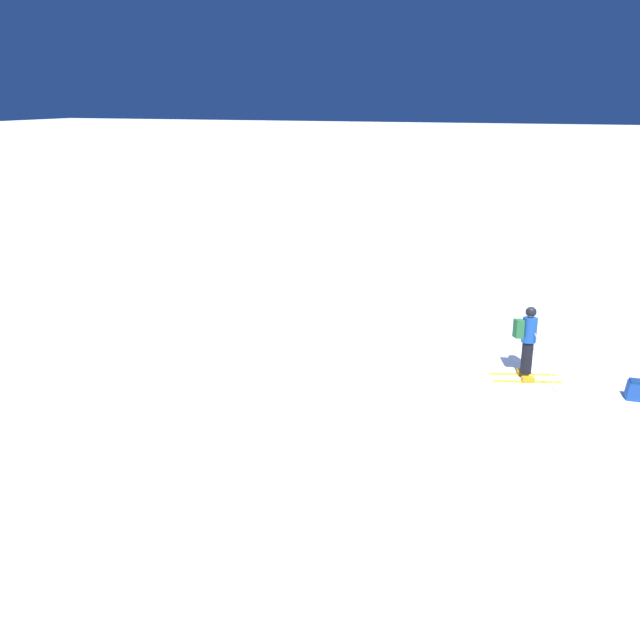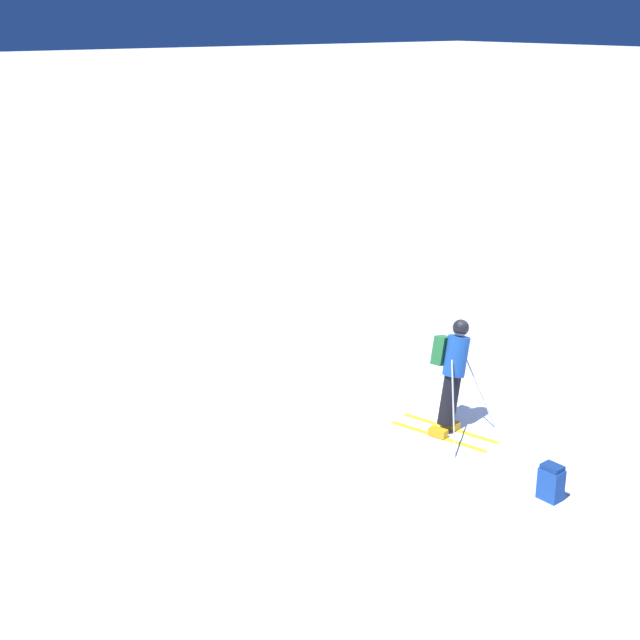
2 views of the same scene
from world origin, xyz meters
The scene contains 3 objects.
ground_plane centered at (0.00, 0.00, 0.00)m, with size 300.00×300.00×0.00m, color white.
skier centered at (-1.02, 0.08, 0.97)m, with size 1.25×1.71×1.77m.
spare_backpack centered at (-1.49, -2.26, 0.24)m, with size 0.24×0.31×0.50m.
Camera 1 is at (-12.81, 1.62, 6.24)m, focal length 28.00 mm.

